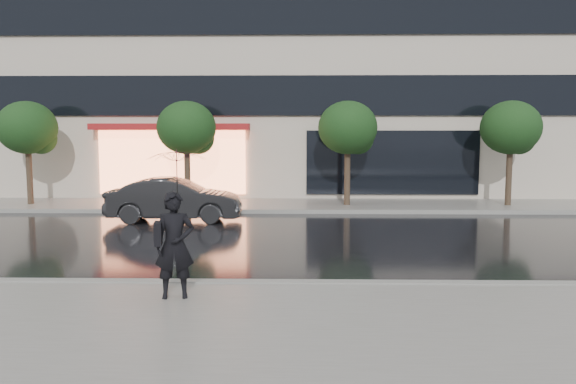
{
  "coord_description": "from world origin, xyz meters",
  "views": [
    {
      "loc": [
        1.2,
        -10.94,
        2.82
      ],
      "look_at": [
        0.94,
        2.41,
        1.4
      ],
      "focal_mm": 35.0,
      "sensor_mm": 36.0,
      "label": 1
    }
  ],
  "objects": [
    {
      "name": "ground",
      "position": [
        0.0,
        0.0,
        0.0
      ],
      "size": [
        120.0,
        120.0,
        0.0
      ],
      "primitive_type": "plane",
      "color": "black",
      "rests_on": "ground"
    },
    {
      "name": "sidewalk_near",
      "position": [
        0.0,
        -3.25,
        0.06
      ],
      "size": [
        60.0,
        4.5,
        0.12
      ],
      "primitive_type": "cube",
      "color": "slate",
      "rests_on": "ground"
    },
    {
      "name": "sidewalk_far",
      "position": [
        0.0,
        10.25,
        0.06
      ],
      "size": [
        60.0,
        3.5,
        0.12
      ],
      "primitive_type": "cube",
      "color": "slate",
      "rests_on": "ground"
    },
    {
      "name": "curb_near",
      "position": [
        0.0,
        -1.0,
        0.07
      ],
      "size": [
        60.0,
        0.25,
        0.14
      ],
      "primitive_type": "cube",
      "color": "gray",
      "rests_on": "ground"
    },
    {
      "name": "curb_far",
      "position": [
        0.0,
        8.5,
        0.07
      ],
      "size": [
        60.0,
        0.25,
        0.14
      ],
      "primitive_type": "cube",
      "color": "gray",
      "rests_on": "ground"
    },
    {
      "name": "office_building",
      "position": [
        -0.0,
        17.97,
        9.0
      ],
      "size": [
        30.0,
        12.76,
        18.0
      ],
      "color": "#B8AC9C",
      "rests_on": "ground"
    },
    {
      "name": "tree_far_west",
      "position": [
        -8.94,
        10.03,
        2.92
      ],
      "size": [
        2.2,
        2.2,
        3.99
      ],
      "color": "#33261C",
      "rests_on": "ground"
    },
    {
      "name": "tree_mid_west",
      "position": [
        -2.94,
        10.03,
        2.92
      ],
      "size": [
        2.2,
        2.2,
        3.99
      ],
      "color": "#33261C",
      "rests_on": "ground"
    },
    {
      "name": "tree_mid_east",
      "position": [
        3.06,
        10.03,
        2.92
      ],
      "size": [
        2.2,
        2.2,
        3.99
      ],
      "color": "#33261C",
      "rests_on": "ground"
    },
    {
      "name": "tree_far_east",
      "position": [
        9.06,
        10.03,
        2.92
      ],
      "size": [
        2.2,
        2.2,
        3.99
      ],
      "color": "#33261C",
      "rests_on": "ground"
    },
    {
      "name": "parked_car",
      "position": [
        -2.76,
        6.69,
        0.69
      ],
      "size": [
        4.26,
        1.64,
        1.38
      ],
      "primitive_type": "imported",
      "rotation": [
        0.0,
        0.0,
        1.61
      ],
      "color": "black",
      "rests_on": "ground"
    },
    {
      "name": "pedestrian_with_umbrella",
      "position": [
        -0.79,
        -1.98,
        1.7
      ],
      "size": [
        1.1,
        1.11,
        2.44
      ],
      "rotation": [
        0.0,
        0.0,
        0.17
      ],
      "color": "black",
      "rests_on": "sidewalk_near"
    }
  ]
}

